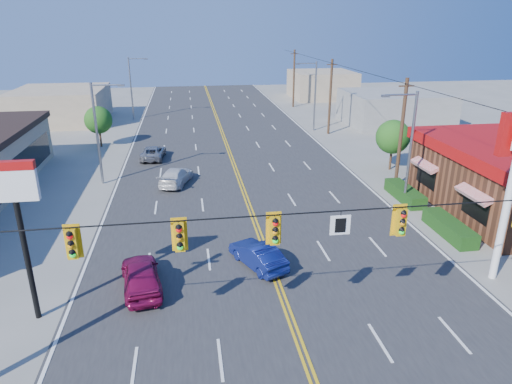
{
  "coord_description": "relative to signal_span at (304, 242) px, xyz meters",
  "views": [
    {
      "loc": [
        -4.05,
        -14.24,
        12.3
      ],
      "look_at": [
        0.04,
        12.35,
        2.2
      ],
      "focal_mm": 32.0,
      "sensor_mm": 36.0,
      "label": 1
    }
  ],
  "objects": [
    {
      "name": "ground",
      "position": [
        0.12,
        0.0,
        -4.89
      ],
      "size": [
        160.0,
        160.0,
        0.0
      ],
      "primitive_type": "plane",
      "color": "gray",
      "rests_on": "ground"
    },
    {
      "name": "car_blue",
      "position": [
        -0.58,
        6.9,
        -4.24
      ],
      "size": [
        2.86,
        4.12,
        1.29
      ],
      "primitive_type": "imported",
      "rotation": [
        0.0,
        0.0,
        3.57
      ],
      "color": "navy",
      "rests_on": "ground"
    },
    {
      "name": "bld_east_far",
      "position": [
        19.12,
        62.0,
        -2.69
      ],
      "size": [
        10.0,
        10.0,
        4.4
      ],
      "primitive_type": "cube",
      "color": "tan",
      "rests_on": "ground"
    },
    {
      "name": "road",
      "position": [
        0.12,
        20.0,
        -4.86
      ],
      "size": [
        20.0,
        120.0,
        0.06
      ],
      "primitive_type": "cube",
      "color": "#2D2D30",
      "rests_on": "ground"
    },
    {
      "name": "utility_pole_far",
      "position": [
        12.32,
        54.0,
        -0.69
      ],
      "size": [
        0.28,
        0.28,
        8.4
      ],
      "primitive_type": "cylinder",
      "color": "#47301E",
      "rests_on": "ground"
    },
    {
      "name": "tree_west",
      "position": [
        -12.88,
        34.0,
        -2.09
      ],
      "size": [
        2.8,
        2.8,
        4.2
      ],
      "color": "#47301E",
      "rests_on": "ground"
    },
    {
      "name": "car_silver",
      "position": [
        -7.22,
        28.39,
        -4.27
      ],
      "size": [
        2.41,
        4.56,
        1.22
      ],
      "primitive_type": "imported",
      "rotation": [
        0.0,
        0.0,
        3.05
      ],
      "color": "gray",
      "rests_on": "ground"
    },
    {
      "name": "signal_span",
      "position": [
        0.0,
        0.0,
        0.0
      ],
      "size": [
        24.32,
        0.34,
        9.0
      ],
      "color": "#47301E",
      "rests_on": "ground"
    },
    {
      "name": "utility_pole_near",
      "position": [
        12.32,
        18.0,
        -0.69
      ],
      "size": [
        0.28,
        0.28,
        8.4
      ],
      "primitive_type": "cylinder",
      "color": "#47301E",
      "rests_on": "ground"
    },
    {
      "name": "car_white",
      "position": [
        -5.01,
        20.82,
        -4.23
      ],
      "size": [
        3.08,
        4.82,
        1.3
      ],
      "primitive_type": "imported",
      "rotation": [
        0.0,
        0.0,
        2.84
      ],
      "color": "silver",
      "rests_on": "ground"
    },
    {
      "name": "car_magenta",
      "position": [
        -6.5,
        5.54,
        -4.14
      ],
      "size": [
        2.43,
        4.6,
        1.49
      ],
      "primitive_type": "imported",
      "rotation": [
        0.0,
        0.0,
        3.3
      ],
      "color": "maroon",
      "rests_on": "ground"
    },
    {
      "name": "pizza_hut_sign",
      "position": [
        -10.88,
        4.0,
        0.3
      ],
      "size": [
        1.9,
        0.3,
        6.85
      ],
      "color": "black",
      "rests_on": "ground"
    },
    {
      "name": "streetlight_ne",
      "position": [
        10.91,
        38.0,
        -0.37
      ],
      "size": [
        2.55,
        0.25,
        8.0
      ],
      "color": "gray",
      "rests_on": "ground"
    },
    {
      "name": "tree_kfc_rear",
      "position": [
        13.62,
        22.0,
        -1.95
      ],
      "size": [
        2.94,
        2.94,
        4.41
      ],
      "color": "#47301E",
      "rests_on": "ground"
    },
    {
      "name": "streetlight_se",
      "position": [
        10.91,
        14.0,
        -0.37
      ],
      "size": [
        2.55,
        0.25,
        8.0
      ],
      "color": "gray",
      "rests_on": "ground"
    },
    {
      "name": "streetlight_sw",
      "position": [
        -10.67,
        22.0,
        -0.37
      ],
      "size": [
        2.55,
        0.25,
        8.0
      ],
      "color": "gray",
      "rests_on": "ground"
    },
    {
      "name": "bld_east_mid",
      "position": [
        22.12,
        40.0,
        -2.89
      ],
      "size": [
        12.0,
        10.0,
        4.0
      ],
      "primitive_type": "cube",
      "color": "gray",
      "rests_on": "ground"
    },
    {
      "name": "bld_west_far",
      "position": [
        -19.88,
        48.0,
        -2.79
      ],
      "size": [
        11.0,
        12.0,
        4.2
      ],
      "primitive_type": "cube",
      "color": "tan",
      "rests_on": "ground"
    },
    {
      "name": "streetlight_nw",
      "position": [
        -10.67,
        48.0,
        -0.37
      ],
      "size": [
        2.55,
        0.25,
        8.0
      ],
      "color": "gray",
      "rests_on": "ground"
    },
    {
      "name": "utility_pole_mid",
      "position": [
        12.32,
        36.0,
        -0.69
      ],
      "size": [
        0.28,
        0.28,
        8.4
      ],
      "primitive_type": "cylinder",
      "color": "#47301E",
      "rests_on": "ground"
    }
  ]
}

